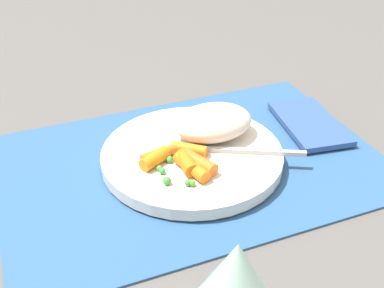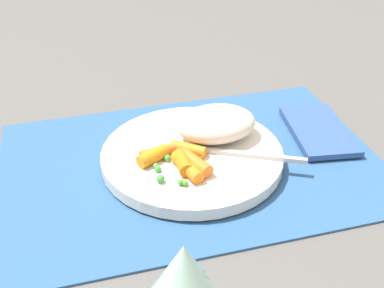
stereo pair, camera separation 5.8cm
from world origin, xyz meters
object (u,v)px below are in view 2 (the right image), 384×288
object	(u,v)px
rice_mound	(216,124)
fork	(215,151)
carrot_portion	(179,159)
napkin	(319,130)
plate	(192,156)

from	to	relation	value
rice_mound	fork	world-z (taller)	rice_mound
carrot_portion	fork	world-z (taller)	carrot_portion
napkin	fork	bearing A→B (deg)	10.96
rice_mound	fork	xyz separation A→B (m)	(0.01, 0.04, -0.02)
carrot_portion	napkin	distance (m)	0.22
carrot_portion	rice_mound	bearing A→B (deg)	-142.16
rice_mound	fork	bearing A→B (deg)	70.35
plate	rice_mound	world-z (taller)	rice_mound
plate	carrot_portion	distance (m)	0.04
plate	rice_mound	bearing A→B (deg)	-149.31
fork	napkin	size ratio (longest dim) A/B	1.30
plate	fork	size ratio (longest dim) A/B	1.34
fork	napkin	distance (m)	0.17
carrot_portion	fork	size ratio (longest dim) A/B	0.52
plate	carrot_portion	bearing A→B (deg)	47.28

